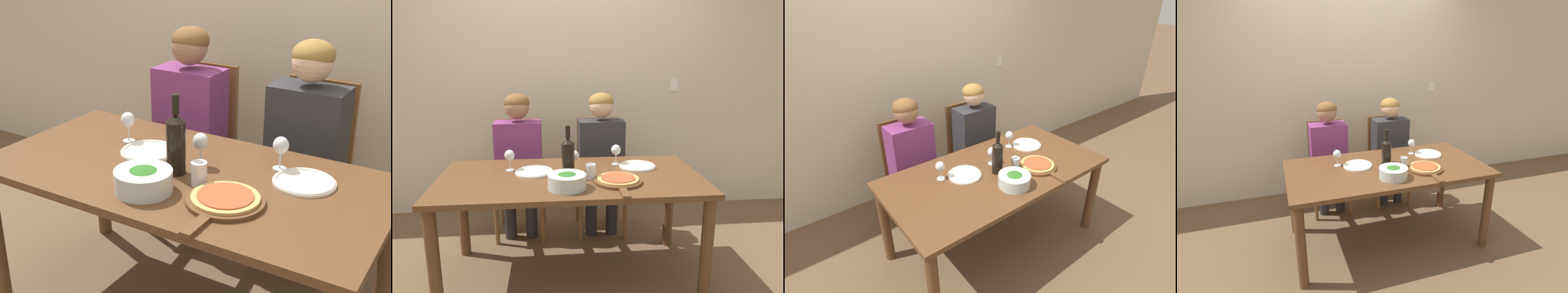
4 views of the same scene
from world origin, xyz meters
TOP-DOWN VIEW (x-y plane):
  - ground_plane at (0.00, 0.00)m, footprint 40.00×40.00m
  - back_wall at (0.00, 1.29)m, footprint 10.00×0.06m
  - dining_table at (0.00, 0.00)m, footprint 1.76×0.89m
  - chair_left at (-0.40, 0.79)m, footprint 0.42×0.42m
  - chair_right at (0.30, 0.79)m, footprint 0.42×0.42m
  - person_woman at (-0.40, 0.68)m, footprint 0.47×0.51m
  - person_man at (0.30, 0.68)m, footprint 0.47×0.51m
  - wine_bottle at (-0.02, -0.03)m, footprint 0.08×0.08m
  - broccoli_bowl at (-0.03, -0.24)m, footprint 0.24×0.24m
  - dinner_plate_left at (-0.25, 0.08)m, footprint 0.26×0.26m
  - dinner_plate_right at (0.49, 0.15)m, footprint 0.26×0.26m
  - pizza_on_board at (0.29, -0.17)m, footprint 0.31×0.45m
  - wine_glass_left at (-0.42, 0.15)m, footprint 0.07×0.07m
  - wine_glass_right at (0.35, 0.23)m, footprint 0.07×0.07m
  - wine_glass_centre at (0.03, 0.09)m, footprint 0.07×0.07m
  - water_tumbler at (0.13, -0.08)m, footprint 0.07×0.07m

SIDE VIEW (x-z plane):
  - ground_plane at x=0.00m, z-range 0.00..0.00m
  - chair_left at x=-0.40m, z-range 0.03..1.03m
  - chair_right at x=0.30m, z-range 0.03..1.03m
  - dining_table at x=0.00m, z-range 0.27..1.03m
  - person_woman at x=-0.40m, z-range 0.13..1.37m
  - person_man at x=0.30m, z-range 0.13..1.37m
  - dinner_plate_left at x=-0.25m, z-range 0.75..0.77m
  - dinner_plate_right at x=0.49m, z-range 0.75..0.77m
  - pizza_on_board at x=0.29m, z-range 0.75..0.79m
  - broccoli_bowl at x=-0.03m, z-range 0.75..0.85m
  - water_tumbler at x=0.13m, z-range 0.75..0.86m
  - wine_glass_left at x=-0.42m, z-range 0.78..0.93m
  - wine_glass_right at x=0.35m, z-range 0.78..0.93m
  - wine_glass_centre at x=0.03m, z-range 0.78..0.93m
  - wine_bottle at x=-0.02m, z-range 0.72..1.07m
  - back_wall at x=0.00m, z-range 0.00..2.70m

